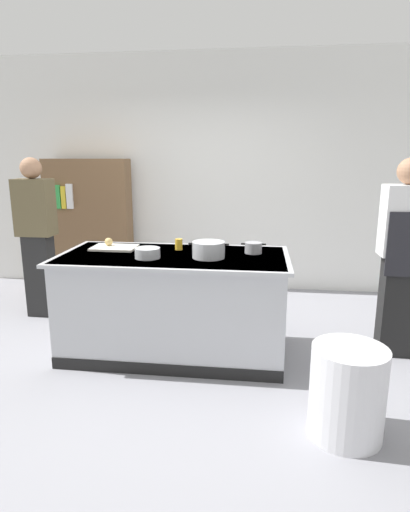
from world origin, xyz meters
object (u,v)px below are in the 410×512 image
Objects in this scene: juice_cup at (179,244)px; person_chef at (402,254)px; trash_bin at (347,392)px; person_guest at (37,234)px; stock_pot at (209,250)px; onion at (109,242)px; sauce_pan at (253,248)px; mixing_bowl at (147,253)px; bookshelf at (89,225)px.

person_chef is at bearing -0.06° from juice_cup.
person_guest reaches higher than trash_bin.
stock_pot is 1.54m from trash_bin.
onion is 1.00m from stock_pot.
sauce_pan is 1.02× the size of mixing_bowl.
person_guest is at bearing 149.00° from trash_bin.
sauce_pan is 2.73m from bookshelf.
trash_bin is (1.29, -1.24, -0.65)m from juice_cup.
juice_cup is at bearing 175.07° from sauce_pan.
onion is 1.12m from person_guest.
sauce_pan is at bearing -37.21° from bookshelf.
onion is 0.12× the size of trash_bin.
person_guest is at bearing 152.09° from onion.
onion is at bearing -62.21° from bookshelf.
juice_cup is (0.20, 0.35, 0.01)m from mixing_bowl.
onion is 1.80m from bookshelf.
trash_bin is at bearing -45.44° from bookshelf.
person_guest is (-1.65, 0.53, -0.04)m from juice_cup.
person_chef is 3.63m from person_guest.
bookshelf is at bearing 117.79° from onion.
mixing_bowl is at bearing 78.06° from person_guest.
bookshelf is (-2.79, 2.83, 0.56)m from trash_bin.
onion is 2.60m from person_chef.
onion is 0.66m from juice_cup.
stock_pot is 0.20× the size of bookshelf.
person_chef reaches higher than bookshelf.
trash_bin is (0.99, -0.97, -0.67)m from stock_pot.
mixing_bowl is (0.46, -0.35, -0.01)m from onion.
juice_cup is at bearing 136.12° from trash_bin.
bookshelf is (-0.84, 1.59, -0.10)m from onion.
person_guest is (-1.96, 0.80, -0.06)m from stock_pot.
onion is 0.04× the size of person_chef.
bookshelf is at bearing 123.78° from mixing_bowl.
onion reaches higher than trash_bin.
trash_bin is 0.34× the size of person_guest.
stock_pot is 1.60× the size of mixing_bowl.
sauce_pan is 0.36× the size of trash_bin.
trash_bin is at bearing -30.87° from mixing_bowl.
bookshelf reaches higher than onion.
sauce_pan is 1.49m from trash_bin.
onion is 0.04× the size of person_guest.
person_guest is 1.01× the size of bookshelf.
bookshelf is (-3.44, 1.59, -0.06)m from person_chef.
trash_bin is at bearing -32.49° from onion.
person_chef is (2.14, 0.35, -0.03)m from mixing_bowl.
juice_cup is at bearing 137.88° from stock_pot.
bookshelf reaches higher than trash_bin.
person_chef is 1.01× the size of bookshelf.
juice_cup is 2.19m from bookshelf.
mixing_bowl is at bearing 149.13° from trash_bin.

